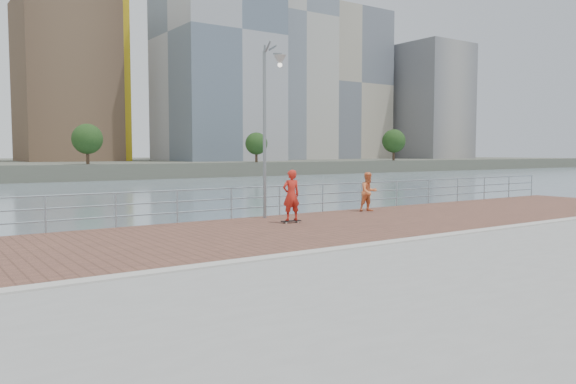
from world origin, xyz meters
TOP-DOWN VIEW (x-y plane):
  - water at (0.00, 0.00)m, footprint 400.00×400.00m
  - seawall at (0.00, -5.00)m, footprint 40.00×24.00m
  - brick_lane at (0.00, 3.60)m, footprint 40.00×6.80m
  - curb at (0.00, 0.00)m, footprint 40.00×0.40m
  - guardrail at (0.00, 7.00)m, footprint 39.06×0.06m
  - street_lamp at (2.11, 6.07)m, footprint 0.43×1.26m
  - skateboard at (2.07, 4.80)m, footprint 0.71×0.27m
  - skateboarder at (2.07, 4.80)m, footprint 0.66×0.48m
  - bystander at (6.70, 6.05)m, footprint 0.83×0.69m
  - skyline at (27.45, 104.29)m, footprint 233.00×41.00m

SIDE VIEW (x-z plane):
  - water at x=0.00m, z-range -2.00..-2.00m
  - seawall at x=0.00m, z-range -2.00..0.00m
  - brick_lane at x=0.00m, z-range 0.00..0.02m
  - curb at x=0.00m, z-range 0.00..0.06m
  - skateboard at x=2.07m, z-range 0.04..0.12m
  - guardrail at x=0.00m, z-range 0.13..1.25m
  - bystander at x=6.70m, z-range 0.02..1.57m
  - skateboarder at x=2.07m, z-range 0.10..1.79m
  - street_lamp at x=2.11m, z-range 1.25..7.17m
  - skyline at x=27.45m, z-range -11.51..58.58m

